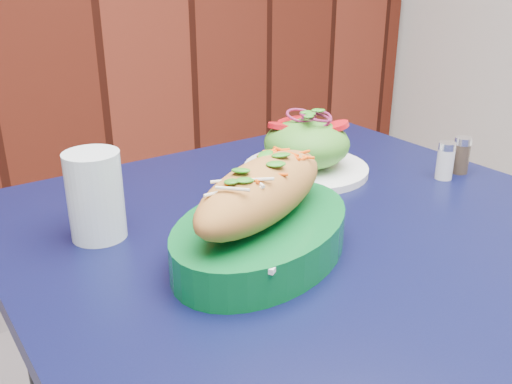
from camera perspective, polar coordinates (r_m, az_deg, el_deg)
cafe_table at (r=0.83m, az=6.21°, el=-9.09°), size 0.85×0.85×0.75m
banh_mi_basket at (r=0.69m, az=0.59°, el=-2.52°), size 0.33×0.27×0.13m
salad_plate at (r=0.97m, az=5.06°, el=4.33°), size 0.21×0.21×0.11m
water_glass at (r=0.76m, az=-15.77°, el=-0.35°), size 0.07×0.07×0.12m
salt_shaker at (r=0.99m, az=18.41°, el=2.99°), size 0.03×0.03×0.06m
pepper_shaker at (r=1.03m, az=19.84°, el=3.48°), size 0.03×0.03×0.06m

